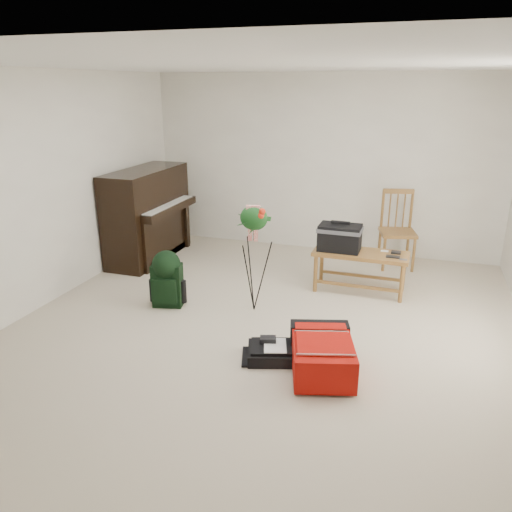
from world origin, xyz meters
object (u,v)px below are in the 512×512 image
(dining_chair, at_px, (398,230))
(flower_stand, at_px, (254,259))
(piano, at_px, (148,216))
(green_backpack, at_px, (167,276))
(black_duffel, at_px, (273,352))
(bench, at_px, (346,242))
(red_suitcase, at_px, (323,352))

(dining_chair, height_order, flower_stand, flower_stand)
(piano, distance_m, green_backpack, 1.74)
(dining_chair, relative_size, black_duffel, 1.93)
(piano, xyz_separation_m, green_backpack, (1.01, -1.40, -0.25))
(black_duffel, distance_m, green_backpack, 1.63)
(flower_stand, bearing_deg, dining_chair, 43.52)
(green_backpack, xyz_separation_m, flower_stand, (0.94, 0.20, 0.23))
(piano, relative_size, flower_stand, 1.25)
(piano, height_order, black_duffel, piano)
(dining_chair, height_order, green_backpack, dining_chair)
(bench, distance_m, red_suitcase, 1.88)
(black_duffel, distance_m, flower_stand, 1.17)
(dining_chair, distance_m, black_duffel, 3.02)
(piano, relative_size, dining_chair, 1.46)
(red_suitcase, height_order, green_backpack, green_backpack)
(dining_chair, relative_size, flower_stand, 0.85)
(black_duffel, height_order, green_backpack, green_backpack)
(green_backpack, bearing_deg, flower_stand, -0.70)
(dining_chair, xyz_separation_m, black_duffel, (-0.89, -2.85, -0.43))
(dining_chair, xyz_separation_m, green_backpack, (-2.32, -2.12, -0.15))
(bench, xyz_separation_m, flower_stand, (-0.84, -0.87, -0.01))
(black_duffel, bearing_deg, bench, 61.50)
(red_suitcase, bearing_deg, black_duffel, 159.95)
(bench, xyz_separation_m, red_suitcase, (0.10, -1.83, -0.42))
(dining_chair, distance_m, red_suitcase, 2.93)
(piano, height_order, flower_stand, piano)
(piano, bearing_deg, flower_stand, -31.66)
(bench, bearing_deg, dining_chair, 63.90)
(dining_chair, distance_m, green_backpack, 3.14)
(black_duffel, bearing_deg, piano, 121.49)
(red_suitcase, xyz_separation_m, flower_stand, (-0.95, 0.96, 0.42))
(dining_chair, bearing_deg, red_suitcase, -112.27)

